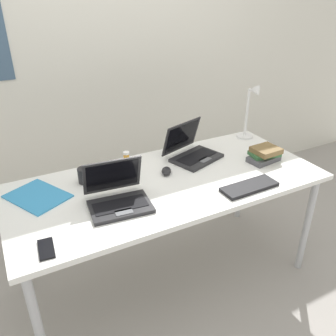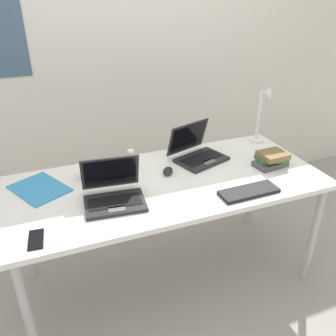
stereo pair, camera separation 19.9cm
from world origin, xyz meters
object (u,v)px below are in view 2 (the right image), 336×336
at_px(external_keyboard, 249,192).
at_px(computer_mouse, 168,171).
at_px(paper_folder_front_right, 40,189).
at_px(laptop_by_keyboard, 114,193).
at_px(pill_bottle, 131,156).
at_px(laptop_mid_desk, 197,152).
at_px(coffee_mug, 87,171).
at_px(book_stack, 272,159).
at_px(desk_lamp, 262,116).
at_px(cell_phone, 36,239).

relative_size(external_keyboard, computer_mouse, 3.44).
relative_size(computer_mouse, paper_folder_front_right, 0.31).
xyz_separation_m(laptop_by_keyboard, pill_bottle, (0.21, 0.41, -0.00)).
height_order(laptop_mid_desk, laptop_by_keyboard, laptop_mid_desk).
bearing_deg(laptop_mid_desk, coffee_mug, 179.38).
relative_size(laptop_mid_desk, pill_bottle, 4.77).
bearing_deg(pill_bottle, book_stack, -25.35).
xyz_separation_m(book_stack, paper_folder_front_right, (-1.36, 0.23, -0.04)).
bearing_deg(laptop_by_keyboard, coffee_mug, 105.58).
bearing_deg(external_keyboard, desk_lamp, 50.73).
distance_m(laptop_by_keyboard, external_keyboard, 0.72).
height_order(desk_lamp, pill_bottle, desk_lamp).
bearing_deg(book_stack, coffee_mug, 166.37).
bearing_deg(laptop_mid_desk, desk_lamp, 8.89).
bearing_deg(desk_lamp, cell_phone, -159.90).
bearing_deg(coffee_mug, book_stack, -13.63).
height_order(cell_phone, pill_bottle, pill_bottle).
distance_m(laptop_mid_desk, paper_folder_front_right, 0.97).
bearing_deg(external_keyboard, laptop_by_keyboard, 163.71).
height_order(laptop_by_keyboard, paper_folder_front_right, laptop_by_keyboard).
relative_size(paper_folder_front_right, coffee_mug, 2.74).
distance_m(external_keyboard, paper_folder_front_right, 1.14).
bearing_deg(book_stack, desk_lamp, 67.54).
height_order(desk_lamp, book_stack, desk_lamp).
relative_size(cell_phone, coffee_mug, 1.20).
distance_m(laptop_mid_desk, computer_mouse, 0.27).
height_order(computer_mouse, book_stack, book_stack).
xyz_separation_m(external_keyboard, computer_mouse, (-0.33, 0.37, 0.01)).
bearing_deg(desk_lamp, pill_bottle, 177.73).
distance_m(pill_bottle, coffee_mug, 0.31).
xyz_separation_m(external_keyboard, cell_phone, (-1.09, 0.00, -0.01)).
xyz_separation_m(desk_lamp, paper_folder_front_right, (-1.50, -0.11, -0.19)).
bearing_deg(computer_mouse, external_keyboard, -18.26).
xyz_separation_m(external_keyboard, paper_folder_front_right, (-1.05, 0.45, -0.01)).
relative_size(external_keyboard, pill_bottle, 4.18).
relative_size(desk_lamp, laptop_by_keyboard, 1.21).
xyz_separation_m(external_keyboard, coffee_mug, (-0.78, 0.49, 0.03)).
distance_m(cell_phone, coffee_mug, 0.58).
bearing_deg(computer_mouse, paper_folder_front_right, -156.98).
xyz_separation_m(laptop_by_keyboard, book_stack, (1.00, 0.04, 0.00)).
distance_m(external_keyboard, pill_bottle, 0.77).
height_order(laptop_mid_desk, cell_phone, laptop_mid_desk).
relative_size(laptop_by_keyboard, computer_mouse, 3.46).
height_order(computer_mouse, paper_folder_front_right, computer_mouse).
xyz_separation_m(laptop_mid_desk, cell_phone, (-1.01, -0.48, -0.04)).
relative_size(desk_lamp, external_keyboard, 1.21).
xyz_separation_m(desk_lamp, computer_mouse, (-0.77, -0.20, -0.18)).
bearing_deg(laptop_by_keyboard, computer_mouse, 25.58).
distance_m(external_keyboard, coffee_mug, 0.92).
relative_size(laptop_by_keyboard, book_stack, 1.54).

